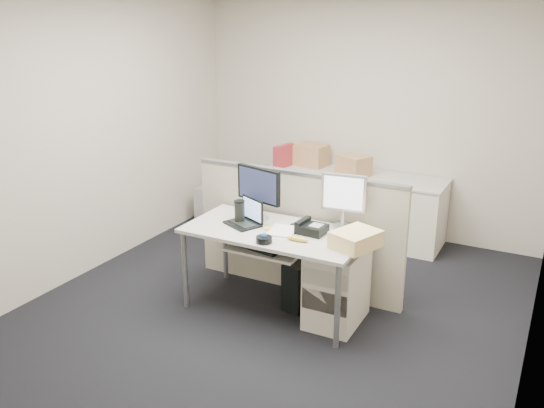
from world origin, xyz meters
The scene contains 27 objects.
floor centered at (0.00, 0.00, -0.01)m, with size 4.00×4.50×0.01m, color black.
wall_back centered at (0.00, 2.25, 1.35)m, with size 4.00×0.02×2.70m, color #B2A89A.
wall_front centered at (0.00, -2.25, 1.35)m, with size 4.00×0.02×2.70m, color #B2A89A.
wall_left centered at (-2.00, 0.00, 1.35)m, with size 0.02×4.50×2.70m, color #B2A89A.
desk centered at (0.00, 0.00, 0.66)m, with size 1.50×0.75×0.73m.
keyboard_tray centered at (0.00, -0.18, 0.62)m, with size 0.62×0.32×0.02m, color #B6B4AB.
drawer_pedestal centered at (0.55, 0.05, 0.33)m, with size 0.40×0.55×0.65m, color beige.
cubicle_partition centered at (0.00, 0.45, 0.55)m, with size 2.00×0.06×1.10m, color #B7B196.
back_counter centered at (0.00, 1.93, 0.36)m, with size 2.00×0.60×0.72m, color beige.
monitor_main centered at (-0.25, 0.18, 0.96)m, with size 0.47×0.18×0.47m, color black.
monitor_small centered at (0.48, 0.32, 0.96)m, with size 0.37×0.19×0.46m, color #B7B7BC.
laptop centered at (-0.30, -0.02, 0.84)m, with size 0.29×0.22×0.22m, color black.
trackball centered at (0.05, -0.28, 0.75)m, with size 0.13×0.13×0.05m, color black.
desk_phone centered at (0.30, 0.08, 0.77)m, with size 0.23×0.19×0.07m, color black.
paper_stack centered at (0.07, 0.00, 0.74)m, with size 0.21×0.27×0.01m, color silver.
sticky_pad centered at (-0.05, 0.00, 0.74)m, with size 0.07×0.07×0.01m, color yellow.
travel_mug centered at (-0.35, 0.02, 0.82)m, with size 0.09×0.09×0.19m, color black.
banana centered at (0.27, -0.13, 0.75)m, with size 0.18×0.05×0.04m, color yellow.
cellphone centered at (0.10, 0.20, 0.74)m, with size 0.05×0.10×0.01m, color black.
manila_folders centered at (0.72, -0.04, 0.80)m, with size 0.27×0.35×0.13m, color #F3D787.
keyboard centered at (-0.05, -0.20, 0.64)m, with size 0.42×0.15×0.02m, color black.
pc_tower_desk centered at (0.20, 0.20, 0.21)m, with size 0.18×0.46×0.43m, color black.
pc_tower_spare_dark centered at (-1.44, 1.63, 0.22)m, with size 0.19×0.47×0.44m, color black.
pc_tower_spare_silver centered at (-1.70, 1.63, 0.23)m, with size 0.20×0.49×0.46m, color #B7B7BC.
cardboard_box_left centered at (-0.58, 2.05, 0.85)m, with size 0.36×0.27×0.27m, color tan.
cardboard_box_right centered at (0.00, 1.89, 0.84)m, with size 0.33×0.26×0.24m, color tan.
red_binder centered at (-0.83, 1.83, 0.86)m, with size 0.07×0.30×0.28m, color maroon.
Camera 1 is at (2.05, -3.97, 2.46)m, focal length 38.00 mm.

